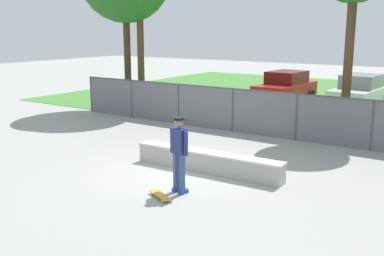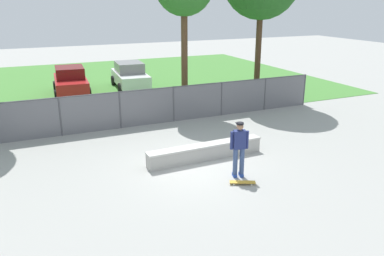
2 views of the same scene
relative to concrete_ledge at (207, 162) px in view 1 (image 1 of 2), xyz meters
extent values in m
plane|color=#9E9E99|center=(-0.61, -0.55, -0.29)|extent=(80.00, 80.00, 0.00)
cube|color=#478438|center=(-0.61, 15.08, -0.28)|extent=(29.73, 20.00, 0.02)
cube|color=#A8A59E|center=(0.00, 0.00, -0.03)|extent=(4.38, 0.57, 0.51)
cube|color=beige|center=(0.00, 0.00, 0.25)|extent=(4.42, 0.61, 0.06)
cube|color=#2647A5|center=(0.22, -1.71, -0.24)|extent=(0.17, 0.28, 0.10)
cube|color=#2647A5|center=(0.43, -1.76, -0.24)|extent=(0.17, 0.28, 0.10)
cylinder|color=#384C7A|center=(0.21, -1.73, 0.25)|extent=(0.15, 0.15, 0.88)
cylinder|color=#384C7A|center=(0.42, -1.79, 0.25)|extent=(0.15, 0.15, 0.88)
cube|color=navy|center=(0.32, -1.76, 0.99)|extent=(0.42, 0.31, 0.60)
cylinder|color=navy|center=(0.07, -1.70, 0.97)|extent=(0.10, 0.10, 0.58)
cylinder|color=navy|center=(0.56, -1.82, 0.97)|extent=(0.10, 0.10, 0.58)
sphere|color=#9E7051|center=(0.32, -1.76, 1.42)|extent=(0.22, 0.22, 0.22)
cylinder|color=black|center=(0.32, -1.76, 1.52)|extent=(0.23, 0.23, 0.06)
cube|color=black|center=(0.35, -1.64, 1.50)|extent=(0.22, 0.17, 0.02)
cube|color=gold|center=(0.15, -2.31, -0.21)|extent=(0.81, 0.53, 0.02)
cube|color=#B2B2B7|center=(0.40, -2.43, -0.23)|extent=(0.12, 0.15, 0.02)
cube|color=#B2B2B7|center=(-0.09, -2.19, -0.23)|extent=(0.12, 0.15, 0.02)
cylinder|color=silver|center=(0.36, -2.50, -0.26)|extent=(0.06, 0.05, 0.05)
cylinder|color=silver|center=(0.44, -2.35, -0.26)|extent=(0.06, 0.05, 0.05)
cylinder|color=silver|center=(-0.13, -2.27, -0.26)|extent=(0.06, 0.05, 0.05)
cylinder|color=silver|center=(-0.05, -2.11, -0.26)|extent=(0.06, 0.05, 0.05)
cylinder|color=#4C4C51|center=(-9.47, 4.78, 0.55)|extent=(0.07, 0.07, 1.67)
cylinder|color=#4C4C51|center=(-6.94, 4.78, 0.55)|extent=(0.07, 0.07, 1.67)
cylinder|color=#4C4C51|center=(-4.41, 4.78, 0.55)|extent=(0.07, 0.07, 1.67)
cylinder|color=#4C4C51|center=(-1.88, 4.78, 0.55)|extent=(0.07, 0.07, 1.67)
cylinder|color=#4C4C51|center=(0.66, 4.78, 0.55)|extent=(0.07, 0.07, 1.67)
cylinder|color=#4C4C51|center=(3.19, 4.78, 0.55)|extent=(0.07, 0.07, 1.67)
cylinder|color=#4C4C51|center=(-0.61, 4.78, 1.36)|extent=(17.73, 0.05, 0.05)
cube|color=slate|center=(-0.61, 4.78, 0.55)|extent=(17.73, 0.01, 1.67)
cylinder|color=#47301E|center=(-8.51, 6.32, 2.03)|extent=(0.32, 0.32, 4.63)
cylinder|color=#513823|center=(-7.84, 6.53, 2.38)|extent=(0.32, 0.32, 5.34)
cylinder|color=#513823|center=(1.87, 6.33, 2.23)|extent=(0.32, 0.32, 5.04)
cube|color=#B21E1E|center=(-2.96, 12.43, 0.38)|extent=(2.10, 4.32, 0.70)
cube|color=#621010|center=(-2.95, 12.58, 1.05)|extent=(1.75, 2.21, 0.64)
cylinder|color=black|center=(-2.16, 11.07, 0.03)|extent=(0.27, 0.65, 0.64)
cylinder|color=black|center=(-3.96, 11.20, 0.03)|extent=(0.27, 0.65, 0.64)
cylinder|color=black|center=(-1.97, 13.67, 0.03)|extent=(0.27, 0.65, 0.64)
cylinder|color=black|center=(-3.77, 13.79, 0.03)|extent=(0.27, 0.65, 0.64)
cube|color=silver|center=(0.78, 12.76, 0.38)|extent=(2.10, 4.32, 0.70)
cube|color=gray|center=(0.79, 12.91, 1.05)|extent=(1.75, 2.21, 0.64)
cylinder|color=black|center=(1.59, 11.40, 0.03)|extent=(0.27, 0.65, 0.64)
cylinder|color=black|center=(-0.21, 11.52, 0.03)|extent=(0.27, 0.65, 0.64)
cylinder|color=black|center=(-0.02, 14.12, 0.03)|extent=(0.27, 0.65, 0.64)
camera|label=1|loc=(6.35, -10.14, 3.56)|focal=42.57mm
camera|label=2|loc=(-5.78, -11.78, 5.17)|focal=36.79mm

